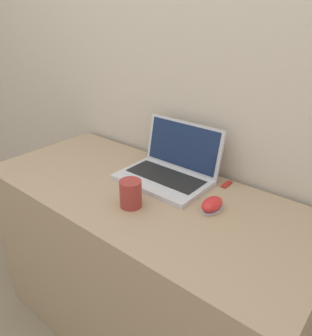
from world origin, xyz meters
TOP-DOWN VIEW (x-y plane):
  - wall_back at (0.00, 0.64)m, footprint 7.00×0.04m
  - desk at (0.00, 0.30)m, footprint 1.36×0.60m
  - laptop at (0.02, 0.45)m, footprint 0.36×0.28m
  - drink_cup at (0.04, 0.19)m, footprint 0.08×0.08m
  - computer_mouse at (0.27, 0.36)m, footprint 0.07×0.10m
  - usb_stick at (0.23, 0.55)m, footprint 0.02×0.06m

SIDE VIEW (x-z plane):
  - desk at x=0.00m, z-range 0.00..0.78m
  - usb_stick at x=0.23m, z-range 0.78..0.79m
  - computer_mouse at x=0.27m, z-range 0.78..0.82m
  - laptop at x=0.02m, z-range 0.72..0.93m
  - drink_cup at x=0.04m, z-range 0.78..0.88m
  - wall_back at x=0.00m, z-range 0.00..2.50m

